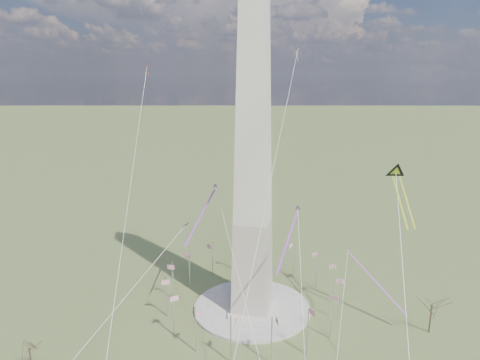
# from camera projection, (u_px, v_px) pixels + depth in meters

# --- Properties ---
(ground) EXTENTS (2000.00, 2000.00, 0.00)m
(ground) POSITION_uv_depth(u_px,v_px,m) (252.00, 309.00, 132.53)
(ground) COLOR #465329
(ground) RESTS_ON ground
(plaza) EXTENTS (36.00, 36.00, 0.80)m
(plaza) POSITION_uv_depth(u_px,v_px,m) (252.00, 308.00, 132.43)
(plaza) COLOR beige
(plaza) RESTS_ON ground
(washington_monument) EXTENTS (15.56, 15.56, 100.00)m
(washington_monument) POSITION_uv_depth(u_px,v_px,m) (253.00, 157.00, 121.02)
(washington_monument) COLOR #A79C8C
(washington_monument) RESTS_ON plaza
(flagpole_ring) EXTENTS (54.40, 54.40, 13.00)m
(flagpole_ring) POSITION_uv_depth(u_px,v_px,m) (252.00, 288.00, 130.78)
(flagpole_ring) COLOR silver
(flagpole_ring) RESTS_ON ground
(tree_near) EXTENTS (7.33, 7.33, 12.82)m
(tree_near) POSITION_uv_depth(u_px,v_px,m) (432.00, 303.00, 118.30)
(tree_near) COLOR #3F3426
(tree_near) RESTS_ON ground
(tree_far) EXTENTS (6.39, 6.39, 11.18)m
(tree_far) POSITION_uv_depth(u_px,v_px,m) (29.00, 346.00, 101.48)
(tree_far) COLOR #3F3426
(tree_far) RESTS_ON ground
(kite_delta_black) EXTENTS (7.48, 17.21, 14.02)m
(kite_delta_black) POSITION_uv_depth(u_px,v_px,m) (397.00, 176.00, 117.70)
(kite_delta_black) COLOR black
(kite_delta_black) RESTS_ON ground
(kite_diamond_purple) EXTENTS (2.24, 2.89, 8.43)m
(kite_diamond_purple) POSITION_uv_depth(u_px,v_px,m) (186.00, 228.00, 135.53)
(kite_diamond_purple) COLOR #491A76
(kite_diamond_purple) RESTS_ON ground
(kite_streamer_left) EXTENTS (4.15, 18.74, 12.92)m
(kite_streamer_left) POSITION_uv_depth(u_px,v_px,m) (291.00, 231.00, 114.71)
(kite_streamer_left) COLOR #F6264C
(kite_streamer_left) RESTS_ON ground
(kite_streamer_mid) EXTENTS (4.63, 20.04, 13.83)m
(kite_streamer_mid) POSITION_uv_depth(u_px,v_px,m) (205.00, 207.00, 129.37)
(kite_streamer_mid) COLOR #F6264C
(kite_streamer_mid) RESTS_ON ground
(kite_streamer_right) EXTENTS (18.05, 13.24, 14.55)m
(kite_streamer_right) POSITION_uv_depth(u_px,v_px,m) (368.00, 272.00, 127.54)
(kite_streamer_right) COLOR #F6264C
(kite_streamer_right) RESTS_ON ground
(kite_small_red) EXTENTS (1.16, 1.94, 4.55)m
(kite_small_red) POSITION_uv_depth(u_px,v_px,m) (147.00, 67.00, 153.34)
(kite_small_red) COLOR #F2481C
(kite_small_red) RESTS_ON ground
(kite_small_white) EXTENTS (1.35, 1.85, 4.69)m
(kite_small_white) POSITION_uv_depth(u_px,v_px,m) (298.00, 52.00, 152.33)
(kite_small_white) COLOR silver
(kite_small_white) RESTS_ON ground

